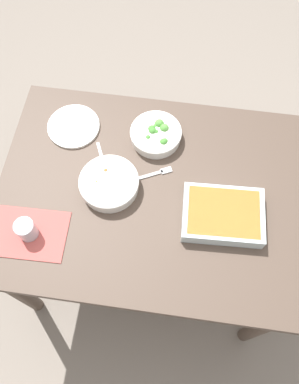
# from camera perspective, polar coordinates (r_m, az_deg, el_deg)

# --- Properties ---
(ground_plane) EXTENTS (6.00, 6.00, 0.00)m
(ground_plane) POSITION_cam_1_polar(r_m,az_deg,el_deg) (2.24, 0.00, -8.07)
(ground_plane) COLOR slate
(dining_table) EXTENTS (1.20, 0.90, 0.74)m
(dining_table) POSITION_cam_1_polar(r_m,az_deg,el_deg) (1.63, 0.00, -1.35)
(dining_table) COLOR #4C3D33
(dining_table) RESTS_ON ground_plane
(placemat) EXTENTS (0.29, 0.21, 0.00)m
(placemat) POSITION_cam_1_polar(r_m,az_deg,el_deg) (1.55, -16.93, -5.73)
(placemat) COLOR #B24C47
(placemat) RESTS_ON dining_table
(stew_bowl) EXTENTS (0.23, 0.23, 0.06)m
(stew_bowl) POSITION_cam_1_polar(r_m,az_deg,el_deg) (1.53, -5.84, 1.23)
(stew_bowl) COLOR silver
(stew_bowl) RESTS_ON dining_table
(broccoli_bowl) EXTENTS (0.21, 0.21, 0.07)m
(broccoli_bowl) POSITION_cam_1_polar(r_m,az_deg,el_deg) (1.64, 0.95, 8.36)
(broccoli_bowl) COLOR silver
(broccoli_bowl) RESTS_ON dining_table
(baking_dish) EXTENTS (0.31, 0.23, 0.06)m
(baking_dish) POSITION_cam_1_polar(r_m,az_deg,el_deg) (1.50, 10.54, -3.23)
(baking_dish) COLOR silver
(baking_dish) RESTS_ON dining_table
(drink_cup) EXTENTS (0.07, 0.07, 0.08)m
(drink_cup) POSITION_cam_1_polar(r_m,az_deg,el_deg) (1.51, -17.29, -5.27)
(drink_cup) COLOR #B2BCC6
(drink_cup) RESTS_ON dining_table
(side_plate) EXTENTS (0.22, 0.22, 0.01)m
(side_plate) POSITION_cam_1_polar(r_m,az_deg,el_deg) (1.72, -10.89, 9.28)
(side_plate) COLOR silver
(side_plate) RESTS_ON dining_table
(spoon_by_stew) EXTENTS (0.09, 0.17, 0.01)m
(spoon_by_stew) POSITION_cam_1_polar(r_m,az_deg,el_deg) (1.60, -6.58, 3.81)
(spoon_by_stew) COLOR silver
(spoon_by_stew) RESTS_ON dining_table
(fork_on_table) EXTENTS (0.17, 0.09, 0.01)m
(fork_on_table) POSITION_cam_1_polar(r_m,az_deg,el_deg) (1.58, 0.64, 2.62)
(fork_on_table) COLOR silver
(fork_on_table) RESTS_ON dining_table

